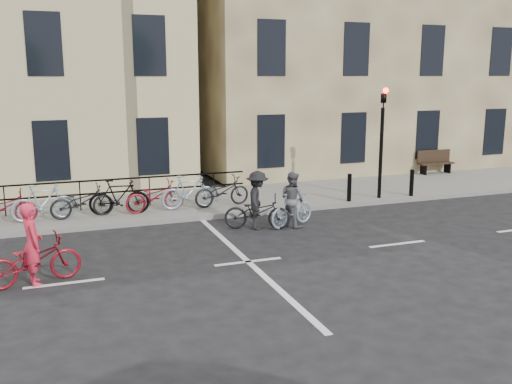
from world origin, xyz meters
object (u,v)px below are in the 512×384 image
object	(u,v)px
cyclist_grey	(292,204)
cyclist_dark	(257,206)
traffic_light	(382,129)
cyclist_pink	(33,256)
bench	(435,161)

from	to	relation	value
cyclist_grey	cyclist_dark	distance (m)	1.02
traffic_light	cyclist_dark	world-z (taller)	traffic_light
cyclist_pink	cyclist_grey	xyz separation A→B (m)	(6.77, 2.33, 0.04)
traffic_light	cyclist_pink	size ratio (longest dim) A/B	1.94
cyclist_pink	cyclist_dark	xyz separation A→B (m)	(5.75, 2.39, 0.05)
cyclist_dark	cyclist_pink	bearing A→B (deg)	134.51
traffic_light	cyclist_dark	xyz separation A→B (m)	(-5.01, -1.74, -1.81)
bench	cyclist_dark	size ratio (longest dim) A/B	0.83
bench	cyclist_grey	distance (m)	10.21
cyclist_grey	cyclist_dark	xyz separation A→B (m)	(-1.02, 0.06, 0.01)
cyclist_dark	cyclist_grey	bearing A→B (deg)	-71.67
bench	cyclist_grey	size ratio (longest dim) A/B	0.96
cyclist_grey	cyclist_dark	world-z (taller)	cyclist_dark
traffic_light	cyclist_grey	xyz separation A→B (m)	(-3.99, -1.81, -1.82)
cyclist_grey	bench	bearing A→B (deg)	-82.07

